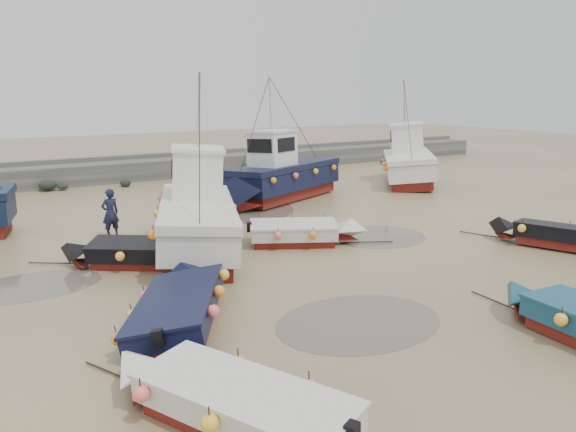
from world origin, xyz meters
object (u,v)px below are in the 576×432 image
object	(u,v)px
cabin_boat_3	(410,161)
dinghy_6	(554,232)
dinghy_0	(227,396)
dinghy_4	(131,250)
dinghy_5	(303,230)
person	(112,237)
cabin_boat_1	(195,213)
cabin_boat_2	(278,175)
dinghy_1	(184,301)

from	to	relation	value
cabin_boat_3	dinghy_6	bearing A→B (deg)	-73.64
dinghy_0	dinghy_4	xyz separation A→B (m)	(1.21, 9.70, 0.01)
dinghy_5	person	xyz separation A→B (m)	(-5.78, 4.84, -0.56)
cabin_boat_1	person	size ratio (longest dim) A/B	5.27
cabin_boat_1	person	world-z (taller)	cabin_boat_1
dinghy_6	person	distance (m)	16.66
cabin_boat_2	cabin_boat_3	xyz separation A→B (m)	(9.80, 0.64, 0.03)
dinghy_0	cabin_boat_1	size ratio (longest dim) A/B	0.59
dinghy_0	dinghy_4	bearing A→B (deg)	58.50
dinghy_1	dinghy_0	bearing A→B (deg)	-71.73
dinghy_1	dinghy_4	world-z (taller)	same
cabin_boat_1	cabin_boat_3	xyz separation A→B (m)	(16.94, 6.85, 0.03)
cabin_boat_2	person	xyz separation A→B (m)	(-9.29, -2.91, -1.34)
dinghy_6	dinghy_5	bearing A→B (deg)	124.81
dinghy_0	person	world-z (taller)	dinghy_0
cabin_boat_2	cabin_boat_3	bearing A→B (deg)	-109.16
dinghy_5	cabin_boat_1	xyz separation A→B (m)	(-3.63, 1.54, 0.77)
person	cabin_boat_1	bearing A→B (deg)	112.53
dinghy_1	dinghy_6	bearing A→B (deg)	27.97
dinghy_1	dinghy_4	size ratio (longest dim) A/B	1.21
dinghy_5	cabin_boat_3	size ratio (longest dim) A/B	0.62
dinghy_0	dinghy_5	distance (m)	11.60
dinghy_6	cabin_boat_2	world-z (taller)	cabin_boat_2
dinghy_5	cabin_boat_3	world-z (taller)	cabin_boat_3
dinghy_1	dinghy_6	xyz separation A→B (m)	(14.00, -0.68, 0.01)
dinghy_4	cabin_boat_2	size ratio (longest dim) A/B	0.49
cabin_boat_2	person	bearing A→B (deg)	84.48
dinghy_4	cabin_boat_1	world-z (taller)	cabin_boat_1
dinghy_1	dinghy_4	distance (m)	5.19
cabin_boat_1	cabin_boat_2	xyz separation A→B (m)	(7.15, 6.21, 0.01)
dinghy_6	cabin_boat_2	xyz separation A→B (m)	(-4.07, 12.83, 0.78)
cabin_boat_2	dinghy_1	bearing A→B (deg)	117.84
dinghy_5	cabin_boat_2	xyz separation A→B (m)	(3.52, 7.75, 0.78)
dinghy_0	dinghy_1	distance (m)	4.63
cabin_boat_1	dinghy_6	bearing A→B (deg)	-8.76
dinghy_1	cabin_boat_2	xyz separation A→B (m)	(9.93, 12.15, 0.79)
dinghy_5	dinghy_6	xyz separation A→B (m)	(7.59, -5.08, -0.00)
cabin_boat_3	person	world-z (taller)	cabin_boat_3
dinghy_0	cabin_boat_3	xyz separation A→B (m)	(20.73, 17.32, 0.82)
dinghy_6	cabin_boat_3	distance (m)	14.66
dinghy_4	dinghy_6	world-z (taller)	same
dinghy_4	dinghy_5	size ratio (longest dim) A/B	0.96
cabin_boat_2	dinghy_5	bearing A→B (deg)	132.68
dinghy_6	cabin_boat_2	size ratio (longest dim) A/B	0.54
dinghy_0	person	distance (m)	13.87
dinghy_0	cabin_boat_3	size ratio (longest dim) A/B	0.73
cabin_boat_1	dinghy_4	bearing A→B (deg)	-141.79
dinghy_4	dinghy_0	bearing A→B (deg)	-152.18
dinghy_1	person	bearing A→B (deg)	116.82
dinghy_1	cabin_boat_1	world-z (taller)	cabin_boat_1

